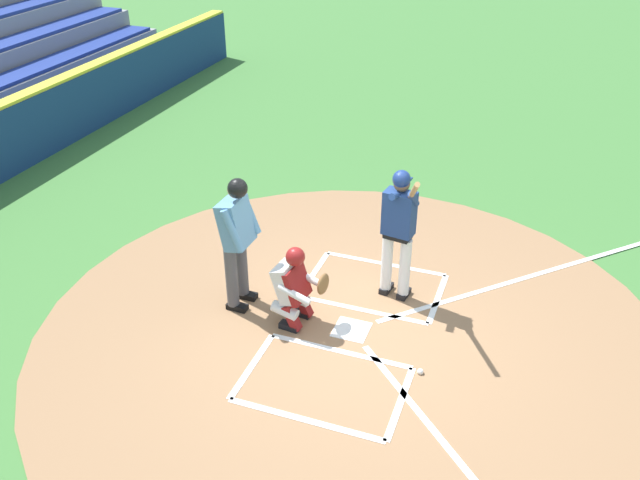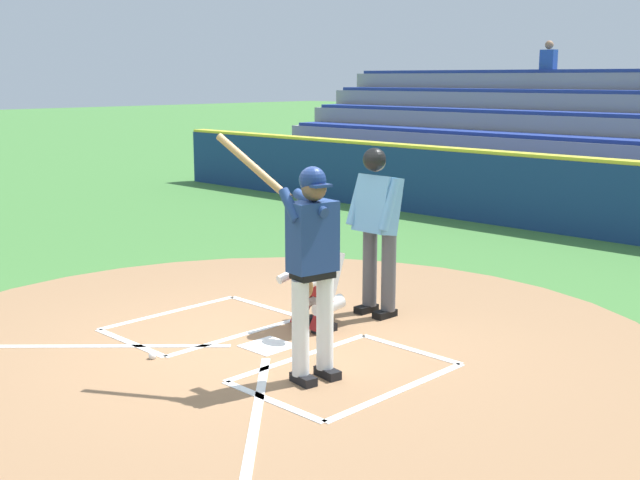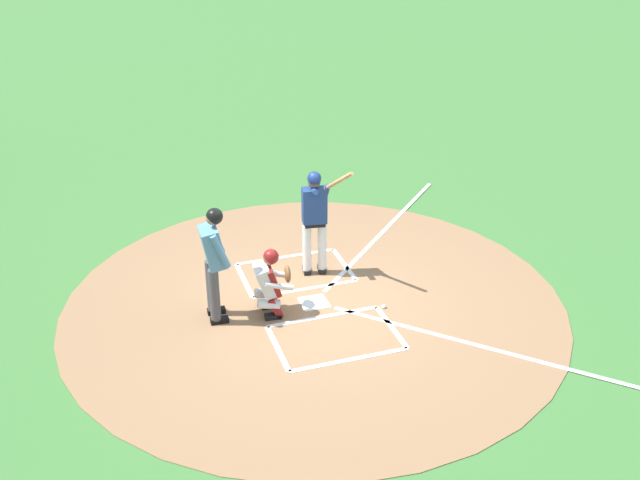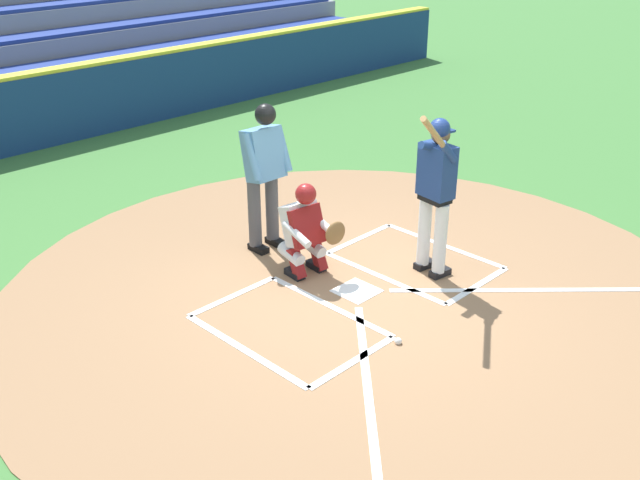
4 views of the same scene
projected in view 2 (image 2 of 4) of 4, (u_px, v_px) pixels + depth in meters
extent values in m
plane|color=#427A38|center=(268.00, 347.00, 7.94)|extent=(120.00, 120.00, 0.00)
cylinder|color=#99704C|center=(268.00, 347.00, 7.94)|extent=(8.00, 8.00, 0.01)
cube|color=white|center=(268.00, 346.00, 7.94)|extent=(0.44, 0.44, 0.01)
cube|color=white|center=(410.00, 349.00, 7.85)|extent=(1.20, 0.08, 0.01)
cube|color=white|center=(272.00, 401.00, 6.59)|extent=(1.20, 0.08, 0.01)
cube|color=white|center=(300.00, 357.00, 7.63)|extent=(0.08, 1.80, 0.01)
cube|color=white|center=(399.00, 391.00, 6.81)|extent=(0.08, 1.80, 0.01)
cube|color=white|center=(266.00, 307.00, 9.29)|extent=(1.20, 0.08, 0.01)
cube|color=white|center=(130.00, 343.00, 8.04)|extent=(1.20, 0.08, 0.01)
cube|color=white|center=(239.00, 336.00, 8.25)|extent=(0.08, 1.80, 0.01)
cube|color=white|center=(170.00, 312.00, 9.08)|extent=(0.08, 1.80, 0.01)
cylinder|color=white|center=(325.00, 323.00, 7.06)|extent=(0.15, 0.15, 0.84)
cube|color=black|center=(328.00, 373.00, 7.12)|extent=(0.28, 0.16, 0.09)
cylinder|color=white|center=(300.00, 328.00, 6.91)|extent=(0.15, 0.15, 0.84)
cube|color=black|center=(303.00, 380.00, 6.97)|extent=(0.28, 0.16, 0.09)
cube|color=black|center=(313.00, 272.00, 6.89)|extent=(0.27, 0.37, 0.10)
cube|color=navy|center=(313.00, 237.00, 6.83)|extent=(0.30, 0.43, 0.60)
sphere|color=brown|center=(314.00, 189.00, 6.73)|extent=(0.21, 0.21, 0.21)
sphere|color=navy|center=(313.00, 180.00, 6.74)|extent=(0.23, 0.23, 0.23)
cube|color=navy|center=(320.00, 186.00, 6.66)|extent=(0.14, 0.19, 0.02)
cylinder|color=navy|center=(311.00, 203.00, 6.82)|extent=(0.44, 0.16, 0.21)
cylinder|color=navy|center=(290.00, 205.00, 6.70)|extent=(0.28, 0.13, 0.29)
cylinder|color=#AD7F4C|center=(253.00, 166.00, 6.85)|extent=(0.71, 0.26, 0.53)
cylinder|color=#AD7F4C|center=(288.00, 197.00, 6.74)|extent=(0.09, 0.10, 0.08)
cube|color=black|center=(324.00, 329.00, 8.38)|extent=(0.15, 0.27, 0.09)
cube|color=maroon|center=(321.00, 315.00, 8.33)|extent=(0.15, 0.25, 0.37)
cylinder|color=silver|center=(329.00, 306.00, 8.38)|extent=(0.19, 0.38, 0.21)
cube|color=black|center=(305.00, 322.00, 8.63)|extent=(0.15, 0.27, 0.09)
cube|color=maroon|center=(302.00, 308.00, 8.57)|extent=(0.15, 0.25, 0.37)
cylinder|color=silver|center=(310.00, 299.00, 8.62)|extent=(0.19, 0.38, 0.21)
cube|color=silver|center=(320.00, 271.00, 8.44)|extent=(0.44, 0.40, 0.52)
cube|color=maroon|center=(312.00, 272.00, 8.37)|extent=(0.44, 0.26, 0.46)
sphere|color=#9E7051|center=(315.00, 237.00, 8.32)|extent=(0.21, 0.21, 0.21)
sphere|color=maroon|center=(313.00, 235.00, 8.30)|extent=(0.24, 0.24, 0.24)
cylinder|color=silver|center=(319.00, 279.00, 8.18)|extent=(0.14, 0.46, 0.20)
cylinder|color=silver|center=(295.00, 272.00, 8.49)|extent=(0.14, 0.46, 0.20)
ellipsoid|color=brown|center=(304.00, 285.00, 8.07)|extent=(0.29, 0.13, 0.28)
cylinder|color=#4C4C51|center=(389.00, 272.00, 8.83)|extent=(0.16, 0.16, 0.86)
cube|color=black|center=(385.00, 314.00, 8.89)|extent=(0.14, 0.28, 0.09)
cylinder|color=#4C4C51|center=(370.00, 268.00, 9.03)|extent=(0.16, 0.16, 0.86)
cube|color=black|center=(366.00, 309.00, 9.09)|extent=(0.14, 0.28, 0.09)
cube|color=#5B8EB7|center=(378.00, 204.00, 8.76)|extent=(0.45, 0.38, 0.66)
sphere|color=#9E7051|center=(376.00, 161.00, 8.64)|extent=(0.22, 0.22, 0.22)
sphere|color=black|center=(374.00, 160.00, 8.62)|extent=(0.25, 0.25, 0.25)
cylinder|color=#5B8EB7|center=(389.00, 205.00, 8.53)|extent=(0.11, 0.29, 0.56)
cylinder|color=#5B8EB7|center=(356.00, 200.00, 8.87)|extent=(0.11, 0.29, 0.56)
sphere|color=white|center=(152.00, 356.00, 7.58)|extent=(0.07, 0.07, 0.07)
cube|color=navy|center=(615.00, 202.00, 13.06)|extent=(22.00, 0.36, 1.25)
cube|color=yellow|center=(618.00, 161.00, 12.93)|extent=(22.00, 0.32, 0.06)
cube|color=gray|center=(640.00, 219.00, 13.85)|extent=(20.00, 0.85, 0.45)
cube|color=#284C9E|center=(528.00, 177.00, 15.20)|extent=(0.36, 0.22, 0.46)
sphere|color=#9E7051|center=(529.00, 159.00, 15.13)|extent=(0.20, 0.20, 0.20)
cube|color=#284C9E|center=(548.00, 60.00, 19.15)|extent=(0.36, 0.22, 0.46)
sphere|color=#9E7051|center=(549.00, 45.00, 19.09)|extent=(0.20, 0.20, 0.20)
cube|color=#284C9E|center=(314.00, 157.00, 19.11)|extent=(0.36, 0.22, 0.46)
sphere|color=#9E7051|center=(314.00, 142.00, 19.04)|extent=(0.20, 0.20, 0.20)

